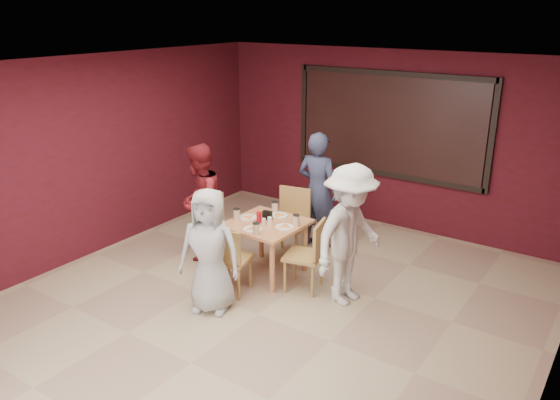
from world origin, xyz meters
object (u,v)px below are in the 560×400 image
Objects in this scene: chair_right at (310,252)px; diner_front at (210,251)px; diner_left at (200,202)px; dining_table at (266,229)px; chair_left at (215,225)px; diner_right at (350,235)px; diner_back at (318,190)px; chair_front at (228,257)px; chair_back at (291,218)px.

diner_front is (-0.71, -1.04, 0.23)m from chair_right.
dining_table is at bearing 73.02° from diner_left.
chair_left is 1.00× the size of chair_right.
diner_back is at bearing 53.09° from diner_right.
diner_left is (-1.09, 1.03, 0.07)m from diner_front.
chair_right is at bearing 40.94° from chair_front.
chair_front is at bearing 37.50° from diner_left.
chair_back is 1.05× the size of chair_left.
dining_table is at bearing 83.08° from diner_back.
dining_table is 0.72m from chair_right.
diner_front is at bearing -82.55° from chair_front.
chair_back reaches higher than chair_right.
diner_back is at bearing 86.26° from dining_table.
diner_left is at bearing -179.64° from chair_right.
chair_back is 1.31m from diner_left.
chair_right is 0.56× the size of diner_left.
diner_back is (0.15, 0.46, 0.32)m from chair_back.
diner_left is 0.95× the size of diner_right.
chair_back reaches higher than dining_table.
diner_back is at bearing 52.76° from chair_left.
diner_front reaches higher than dining_table.
diner_left reaches higher than dining_table.
dining_table is 1.11m from diner_left.
chair_front is 1.93m from diner_back.
diner_back is at bearing 66.77° from diner_front.
dining_table is 1.03× the size of chair_left.
diner_right is at bearing 28.23° from chair_front.
dining_table is 0.58× the size of diner_left.
chair_left is 1.38m from diner_front.
chair_right reaches higher than dining_table.
diner_right is (2.08, 0.02, 0.34)m from chair_left.
diner_right reaches higher than chair_front.
chair_back is 1.53m from diner_right.
chair_back is 0.65× the size of diner_front.
diner_left is (-0.24, -0.02, 0.30)m from chair_left.
diner_front is (0.05, -0.39, 0.24)m from chair_front.
chair_left is (-0.85, -0.05, -0.13)m from dining_table.
diner_right is (2.32, 0.04, 0.04)m from diner_left.
diner_left is (-1.17, -1.25, -0.05)m from diner_back.
diner_front is 0.86× the size of diner_back.
dining_table is 1.25m from diner_right.
dining_table is 1.20m from diner_back.
chair_right is 0.53× the size of diner_back.
diner_back reaches higher than chair_front.
chair_left is at bearing 75.31° from diner_left.
chair_right is at bearing 69.71° from diner_left.
diner_front is (-0.00, -1.10, 0.10)m from dining_table.
chair_back is at bearing 71.01° from diner_front.
chair_left is 0.53× the size of diner_back.
diner_front is 2.28m from diner_back.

